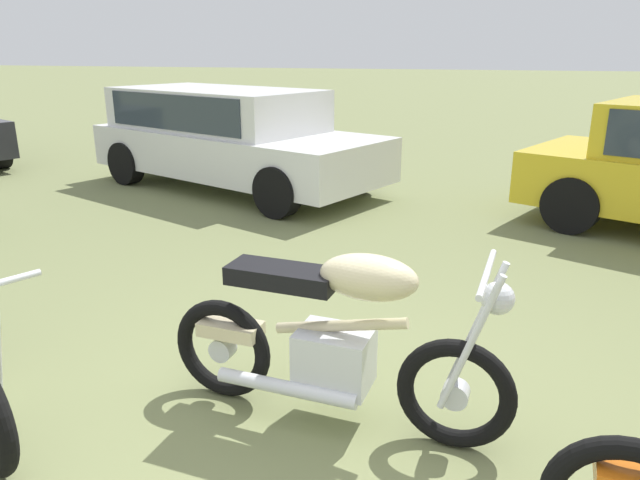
% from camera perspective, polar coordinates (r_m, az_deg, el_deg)
% --- Properties ---
extents(ground_plane, '(120.00, 120.00, 0.00)m').
position_cam_1_polar(ground_plane, '(3.22, -2.69, -20.17)').
color(ground_plane, olive).
extents(motorcycle_cream, '(1.96, 0.64, 1.02)m').
position_cam_1_polar(motorcycle_cream, '(3.23, 1.48, -9.55)').
color(motorcycle_cream, black).
rests_on(motorcycle_cream, ground).
extents(car_white, '(4.84, 3.31, 1.43)m').
position_cam_1_polar(car_white, '(8.97, -8.98, 10.33)').
color(car_white, silver).
rests_on(car_white, ground).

